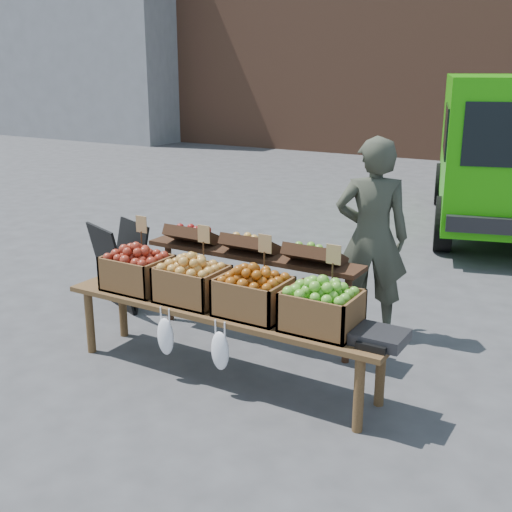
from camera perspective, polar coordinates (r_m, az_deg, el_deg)
The scene contains 11 objects.
ground at distance 5.10m, azimuth -6.07°, elevation -10.65°, with size 80.00×80.00×0.00m, color #3F3F41.
grey_building at distance 23.63m, azimuth -15.19°, elevation 18.78°, with size 8.00×3.00×7.00m, color gray.
vendor at distance 5.69m, azimuth 10.25°, elevation 1.62°, with size 0.64×0.42×1.77m, color #35382C.
chalkboard_sign at distance 6.46m, azimuth -12.03°, elevation -0.85°, with size 0.57×0.32×0.87m, color black, non-canonical shape.
back_table at distance 5.54m, azimuth -0.44°, elevation -2.45°, with size 2.10×0.44×1.04m, color black, non-canonical shape.
display_bench at distance 4.97m, azimuth -2.99°, elevation -7.66°, with size 2.70×0.56×0.57m, color #52381E, non-canonical shape.
crate_golden_apples at distance 5.30m, azimuth -10.49°, elevation -1.47°, with size 0.50×0.40×0.28m, color maroon, non-canonical shape.
crate_russet_pears at distance 4.97m, azimuth -5.70°, elevation -2.49°, with size 0.50×0.40×0.28m, color #A69D21, non-canonical shape.
crate_red_apples at distance 4.68m, azimuth -0.26°, elevation -3.63°, with size 0.50×0.40×0.28m, color #8D490F, non-canonical shape.
crate_green_apples at distance 4.43m, azimuth 5.86°, elevation -4.86°, with size 0.50×0.40×0.28m, color #4E9A24, non-canonical shape.
weighing_scale at distance 4.33m, azimuth 10.95°, elevation -7.08°, with size 0.34×0.30×0.08m, color black.
Camera 1 is at (2.77, -3.60, 2.31)m, focal length 45.00 mm.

